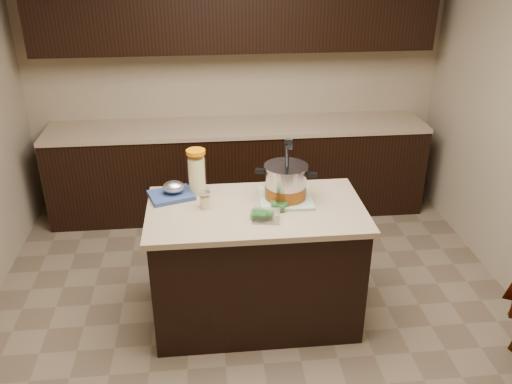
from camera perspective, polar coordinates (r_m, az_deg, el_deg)
ground_plane at (r=4.12m, az=0.00°, el=-12.84°), size 4.00×4.00×0.00m
room_shell at (r=3.32m, az=0.00°, el=10.82°), size 4.04×4.04×2.72m
back_cabinets at (r=5.21m, az=-1.97°, el=7.62°), size 3.60×0.63×2.33m
island at (r=3.85m, az=0.00°, el=-7.60°), size 1.46×0.81×0.90m
dish_towel at (r=3.74m, az=3.10°, el=-0.65°), size 0.37×0.37×0.02m
stock_pot at (r=3.69m, az=3.14°, el=0.86°), size 0.41×0.37×0.43m
lemonade_pitcher at (r=3.79m, az=-6.26°, el=1.94°), size 0.17×0.17×0.32m
mason_jar at (r=3.62m, az=-5.40°, el=-0.87°), size 0.10×0.10×0.13m
broccoli_tub_left at (r=3.60m, az=2.53°, el=-1.44°), size 0.14×0.14×0.06m
broccoli_tub_right at (r=3.49m, az=0.25°, el=-2.44°), size 0.13×0.13×0.05m
broccoli_tub_rect at (r=3.47m, az=1.07°, el=-2.57°), size 0.20×0.16×0.06m
blue_tray at (r=3.80m, az=-8.81°, el=-0.01°), size 0.35×0.31×0.11m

